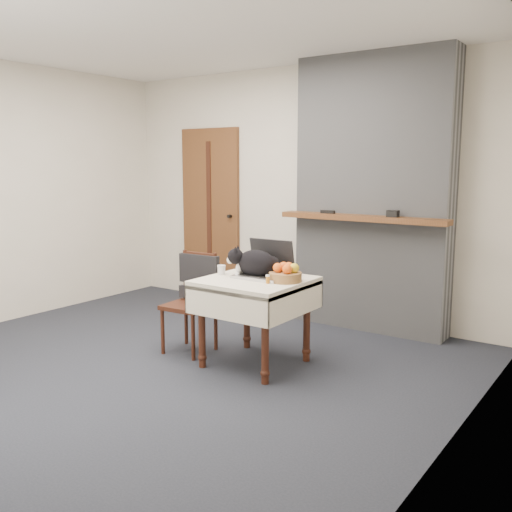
{
  "coord_description": "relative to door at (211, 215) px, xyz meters",
  "views": [
    {
      "loc": [
        3.11,
        -3.23,
        1.59
      ],
      "look_at": [
        0.62,
        0.31,
        0.89
      ],
      "focal_mm": 40.0,
      "sensor_mm": 36.0,
      "label": 1
    }
  ],
  "objects": [
    {
      "name": "door",
      "position": [
        0.0,
        0.0,
        0.0
      ],
      "size": [
        0.82,
        0.1,
        2.0
      ],
      "color": "brown",
      "rests_on": "ground"
    },
    {
      "name": "desk_clutter",
      "position": [
        2.0,
        -1.53,
        -0.3
      ],
      "size": [
        0.14,
        0.07,
        0.01
      ],
      "primitive_type": "cube",
      "rotation": [
        0.0,
        0.0,
        0.36
      ],
      "color": "black",
      "rests_on": "side_table"
    },
    {
      "name": "ground",
      "position": [
        1.2,
        -1.97,
        -1.0
      ],
      "size": [
        4.5,
        4.5,
        0.0
      ],
      "primitive_type": "plane",
      "color": "black",
      "rests_on": "ground"
    },
    {
      "name": "room_shell",
      "position": [
        1.2,
        -1.51,
        0.76
      ],
      "size": [
        4.52,
        4.01,
        2.61
      ],
      "color": "beige",
      "rests_on": "ground"
    },
    {
      "name": "chimney",
      "position": [
        2.1,
        -0.13,
        0.3
      ],
      "size": [
        1.62,
        0.48,
        2.6
      ],
      "color": "gray",
      "rests_on": "ground"
    },
    {
      "name": "side_table",
      "position": [
        1.78,
        -1.61,
        -0.41
      ],
      "size": [
        0.78,
        0.78,
        0.7
      ],
      "color": "#34160E",
      "rests_on": "ground"
    },
    {
      "name": "cream_jar",
      "position": [
        1.45,
        -1.62,
        -0.26
      ],
      "size": [
        0.07,
        0.07,
        0.08
      ],
      "primitive_type": "cylinder",
      "color": "silver",
      "rests_on": "side_table"
    },
    {
      "name": "cat",
      "position": [
        1.77,
        -1.56,
        -0.19
      ],
      "size": [
        0.53,
        0.32,
        0.25
      ],
      "rotation": [
        0.0,
        0.0,
        0.37
      ],
      "color": "black",
      "rests_on": "side_table"
    },
    {
      "name": "laptop",
      "position": [
        1.8,
        -1.5,
        -0.23
      ],
      "size": [
        0.41,
        0.35,
        0.29
      ],
      "rotation": [
        0.0,
        0.0,
        0.03
      ],
      "color": "#B7B7BC",
      "rests_on": "side_table"
    },
    {
      "name": "pill_bottle",
      "position": [
        1.96,
        -1.7,
        -0.27
      ],
      "size": [
        0.03,
        0.03,
        0.07
      ],
      "color": "#B26715",
      "rests_on": "side_table"
    },
    {
      "name": "fruit_basket",
      "position": [
        2.03,
        -1.56,
        -0.24
      ],
      "size": [
        0.25,
        0.25,
        0.14
      ],
      "color": "olive",
      "rests_on": "side_table"
    },
    {
      "name": "chair",
      "position": [
        1.14,
        -1.6,
        -0.46
      ],
      "size": [
        0.41,
        0.4,
        0.85
      ],
      "rotation": [
        0.0,
        0.0,
        0.07
      ],
      "color": "#34160E",
      "rests_on": "ground"
    }
  ]
}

